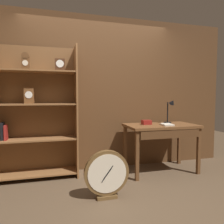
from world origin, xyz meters
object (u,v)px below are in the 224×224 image
at_px(desk_lamp, 170,110).
at_px(open_repair_manual, 167,125).
at_px(round_clock_large, 107,174).
at_px(workbench, 162,131).
at_px(bookshelf, 26,113).
at_px(toolbox_small, 146,122).

xyz_separation_m(desk_lamp, open_repair_manual, (-0.19, -0.23, -0.22)).
bearing_deg(round_clock_large, workbench, 31.14).
relative_size(bookshelf, desk_lamp, 4.75).
relative_size(toolbox_small, open_repair_manual, 0.68).
bearing_deg(desk_lamp, bookshelf, 176.84).
distance_m(workbench, desk_lamp, 0.43).
bearing_deg(round_clock_large, open_repair_manual, 26.64).
xyz_separation_m(toolbox_small, open_repair_manual, (0.27, -0.18, -0.02)).
xyz_separation_m(bookshelf, toolbox_small, (1.88, -0.18, -0.17)).
relative_size(bookshelf, toolbox_small, 13.56).
bearing_deg(desk_lamp, toolbox_small, -174.31).
relative_size(desk_lamp, toolbox_small, 2.85).
xyz_separation_m(workbench, desk_lamp, (0.23, 0.14, 0.33)).
relative_size(desk_lamp, round_clock_large, 0.72).
height_order(workbench, round_clock_large, workbench).
xyz_separation_m(workbench, toolbox_small, (-0.23, 0.09, 0.14)).
bearing_deg(bookshelf, toolbox_small, -5.34).
relative_size(bookshelf, workbench, 1.75).
bearing_deg(open_repair_manual, workbench, 121.21).
distance_m(bookshelf, workbench, 2.15).
height_order(bookshelf, desk_lamp, bookshelf).
xyz_separation_m(bookshelf, desk_lamp, (2.34, -0.13, 0.03)).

